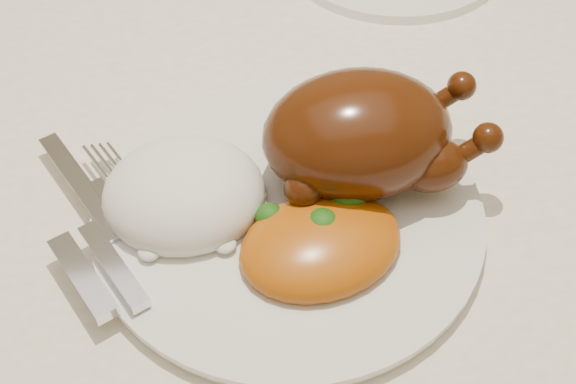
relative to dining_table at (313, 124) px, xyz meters
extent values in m
cube|color=brown|center=(0.00, 0.00, 0.07)|extent=(1.60, 0.90, 0.04)
cube|color=white|center=(0.00, 0.00, 0.10)|extent=(1.72, 1.02, 0.01)
cylinder|color=white|center=(-0.07, -0.21, 0.11)|extent=(0.30, 0.30, 0.01)
ellipsoid|color=#441C07|center=(-0.01, -0.18, 0.16)|extent=(0.14, 0.11, 0.09)
ellipsoid|color=#441C07|center=(-0.02, -0.19, 0.18)|extent=(0.07, 0.05, 0.04)
ellipsoid|color=#441C07|center=(0.04, -0.21, 0.15)|extent=(0.05, 0.04, 0.04)
sphere|color=#441C07|center=(0.08, -0.21, 0.17)|extent=(0.02, 0.02, 0.02)
ellipsoid|color=#441C07|center=(0.04, -0.15, 0.15)|extent=(0.05, 0.04, 0.04)
sphere|color=#441C07|center=(0.08, -0.15, 0.17)|extent=(0.02, 0.02, 0.02)
sphere|color=#441C07|center=(-0.06, -0.21, 0.14)|extent=(0.03, 0.03, 0.03)
sphere|color=#441C07|center=(-0.05, -0.15, 0.14)|extent=(0.03, 0.03, 0.03)
ellipsoid|color=white|center=(-0.14, -0.19, 0.13)|extent=(0.13, 0.12, 0.06)
ellipsoid|color=#C3610C|center=(-0.05, -0.25, 0.12)|extent=(0.14, 0.11, 0.04)
ellipsoid|color=#C3610C|center=(-0.02, -0.24, 0.12)|extent=(0.05, 0.05, 0.03)
ellipsoid|color=#0C3A09|center=(-0.08, -0.27, 0.13)|extent=(0.03, 0.03, 0.02)
ellipsoid|color=#0C3A09|center=(-0.04, -0.26, 0.12)|extent=(0.02, 0.02, 0.03)
ellipsoid|color=#0C3A09|center=(-0.05, -0.24, 0.14)|extent=(0.02, 0.02, 0.02)
ellipsoid|color=#0C3A09|center=(-0.03, -0.25, 0.12)|extent=(0.03, 0.03, 0.03)
ellipsoid|color=#0C3A09|center=(-0.01, -0.21, 0.14)|extent=(0.02, 0.02, 0.02)
ellipsoid|color=#0C3A09|center=(-0.02, -0.21, 0.13)|extent=(0.03, 0.03, 0.02)
ellipsoid|color=#0C3A09|center=(-0.02, -0.22, 0.14)|extent=(0.03, 0.03, 0.03)
ellipsoid|color=#0C3A09|center=(-0.08, -0.22, 0.13)|extent=(0.02, 0.02, 0.02)
cube|color=silver|center=(-0.21, -0.16, 0.12)|extent=(0.06, 0.12, 0.00)
cube|color=silver|center=(-0.21, -0.25, 0.12)|extent=(0.05, 0.08, 0.01)
cube|color=silver|center=(-0.19, -0.24, 0.12)|extent=(0.05, 0.08, 0.01)
cube|color=silver|center=(-0.19, -0.16, 0.12)|extent=(0.05, 0.09, 0.00)
camera|label=1|loc=(-0.14, -0.59, 0.56)|focal=50.00mm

